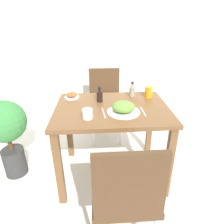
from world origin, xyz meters
The scene contains 14 objects.
ground_plane centered at (0.00, 0.00, 0.00)m, with size 16.00×16.00×0.00m, color silver.
wall_back centered at (0.00, 1.34, 1.30)m, with size 8.00×0.05×2.60m.
dining_table centered at (0.00, 0.00, 0.65)m, with size 1.04×0.78×0.77m.
chair_near centered at (0.03, -0.78, 0.52)m, with size 0.42×0.42×0.92m.
chair_far centered at (-0.04, 0.79, 0.52)m, with size 0.42×0.42×0.92m.
food_plate centered at (0.09, -0.12, 0.81)m, with size 0.28×0.28×0.10m.
side_plate centered at (-0.39, 0.26, 0.79)m, with size 0.15×0.15×0.06m.
drink_cup centered at (-0.21, -0.21, 0.81)m, with size 0.09×0.09×0.08m.
juice_glass centered at (0.39, 0.22, 0.82)m, with size 0.08×0.08×0.11m.
sauce_bottle centered at (-0.11, 0.14, 0.83)m, with size 0.06×0.06×0.16m.
condiment_bottle centered at (0.23, 0.26, 0.83)m, with size 0.06×0.06×0.16m.
fork_utensil centered at (-0.08, -0.12, 0.77)m, with size 0.03×0.20×0.00m.
spoon_utensil centered at (0.26, -0.12, 0.77)m, with size 0.02×0.17×0.00m.
potted_plant_left centered at (-1.02, 0.07, 0.54)m, with size 0.40×0.40×0.82m.
Camera 1 is at (-0.12, -1.67, 1.51)m, focal length 32.00 mm.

